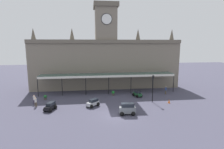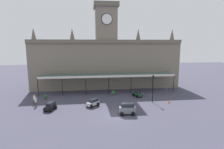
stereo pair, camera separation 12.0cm
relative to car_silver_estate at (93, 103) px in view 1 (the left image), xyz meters
name	(u,v)px [view 1 (the left image)]	position (x,y,z in m)	size (l,w,h in m)	color
ground_plane	(117,115)	(3.46, -4.43, -0.56)	(140.00, 140.00, 0.00)	#413F51
station_building	(106,60)	(3.46, 13.62, 6.02)	(34.47, 5.70, 19.50)	slate
entrance_canopy	(108,75)	(3.46, 8.59, 3.36)	(28.74, 3.26, 4.08)	#38564C
car_silver_estate	(93,103)	(0.00, 0.00, 0.00)	(2.39, 2.36, 1.27)	#B2B5BA
car_green_sedan	(137,94)	(8.97, 4.73, -0.06)	(1.90, 2.22, 1.19)	#1E512D
car_grey_van	(127,109)	(5.01, -4.28, 0.24)	(2.46, 1.71, 1.77)	slate
car_black_estate	(50,107)	(-6.82, -0.93, 0.00)	(1.99, 2.42, 1.27)	black
pedestrian_beside_cars	(36,102)	(-9.56, 0.95, 0.34)	(0.38, 0.34, 1.67)	brown
pedestrian_near_entrance	(166,90)	(15.38, 5.78, 0.34)	(0.34, 0.39, 1.67)	brown
pedestrian_crossing_forecourt	(34,99)	(-10.20, 2.38, 0.34)	(0.38, 0.34, 1.67)	#3F384C
victorian_lamppost	(153,85)	(10.75, 0.95, 2.56)	(0.30, 0.30, 5.04)	black
traffic_cone	(169,101)	(13.54, 0.04, -0.22)	(0.40, 0.40, 0.69)	orange
planter_near_kerb	(45,97)	(-8.88, 4.80, -0.07)	(0.60, 0.60, 0.96)	#47423D
planter_forecourt_centre	(113,93)	(4.25, 6.15, -0.07)	(0.60, 0.60, 0.96)	#47423D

